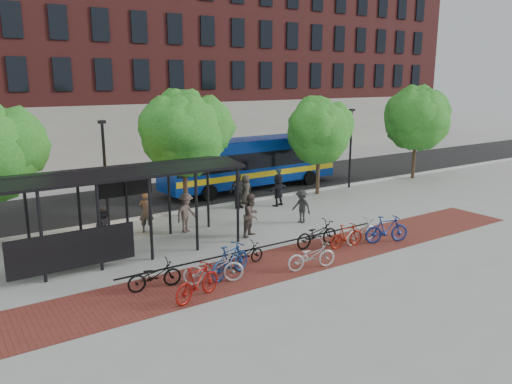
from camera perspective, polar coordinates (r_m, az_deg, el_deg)
ground at (r=25.15m, az=1.53°, el=-3.35°), size 160.00×160.00×0.00m
asphalt_street at (r=31.79m, az=-6.84°, el=0.03°), size 160.00×8.00×0.01m
curb at (r=28.37m, az=-3.15°, el=-1.36°), size 160.00×0.25×0.12m
brick_strip at (r=20.21m, az=5.14°, el=-7.51°), size 24.00×3.00×0.01m
bike_rack_rail at (r=20.16m, az=0.62°, el=-7.53°), size 12.00×0.05×0.95m
building_brick at (r=51.68m, az=-6.38°, el=16.10°), size 55.00×14.00×20.00m
bus_shelter at (r=20.47m, az=-16.51°, el=0.99°), size 10.60×3.07×3.60m
tree_b at (r=25.68m, az=-8.14°, el=7.01°), size 5.15×4.20×6.47m
tree_c at (r=30.70m, az=7.28°, el=7.22°), size 4.66×3.80×5.92m
tree_d at (r=37.19m, az=17.95°, el=8.32°), size 5.39×4.40×6.55m
lamp_post_left at (r=24.67m, az=-16.86°, el=2.33°), size 0.35×0.20×5.12m
lamp_post_right at (r=33.00m, az=10.76°, el=5.20°), size 0.35×0.20×5.12m
bus at (r=32.14m, az=-0.58°, el=3.65°), size 12.14×3.10×3.26m
bike_0 at (r=17.51m, az=-11.53°, el=-9.32°), size 1.92×0.81×0.98m
bike_1 at (r=16.49m, az=-6.72°, el=-10.18°), size 2.05×1.17×1.19m
bike_2 at (r=17.66m, az=-4.89°, el=-8.64°), size 2.27×1.42×1.13m
bike_3 at (r=18.14m, az=-2.96°, el=-7.83°), size 2.13×1.27×1.24m
bike_4 at (r=19.26m, az=-1.22°, el=-7.13°), size 1.72×0.74×0.88m
bike_6 at (r=18.97m, az=6.34°, el=-7.25°), size 2.09×1.03×1.05m
bike_8 at (r=21.44m, az=6.97°, el=-4.78°), size 2.13×0.77×1.11m
bike_9 at (r=21.53m, az=10.31°, el=-4.93°), size 1.75×0.59×1.03m
bike_10 at (r=22.28m, az=11.91°, el=-4.41°), size 2.02×0.92×1.02m
bike_11 at (r=22.50m, az=14.71°, el=-4.14°), size 2.09×1.22×1.21m
pedestrian_0 at (r=22.83m, az=-17.13°, el=-3.64°), size 0.85×0.68×1.52m
pedestrian_1 at (r=23.68m, az=-12.44°, el=-2.28°), size 0.84×0.77×1.92m
pedestrian_3 at (r=23.38m, az=-8.00°, el=-2.37°), size 1.38×1.12×1.86m
pedestrian_4 at (r=27.41m, az=-2.05°, el=0.14°), size 1.23×0.70×1.97m
pedestrian_5 at (r=28.00m, az=2.56°, el=0.21°), size 1.73×0.89×1.78m
pedestrian_6 at (r=28.44m, az=-1.17°, el=0.30°), size 0.88×0.63×1.67m
pedestrian_7 at (r=29.81m, az=2.54°, el=1.03°), size 0.69×0.47×1.83m
pedestrian_8 at (r=22.57m, az=-0.50°, el=-2.66°), size 1.18×1.09×1.96m
pedestrian_9 at (r=24.78m, az=5.23°, el=-1.64°), size 0.85×1.19×1.67m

